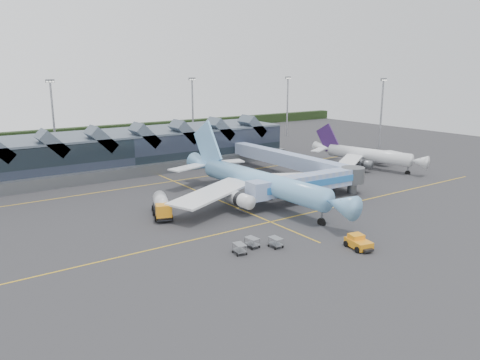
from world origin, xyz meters
TOP-DOWN VIEW (x-y plane):
  - ground at (0.00, 0.00)m, footprint 260.00×260.00m
  - taxi_stripes at (0.00, 10.00)m, footprint 120.00×60.00m
  - tree_line_far at (0.00, 110.00)m, footprint 260.00×4.00m
  - terminal at (-5.07, 47.35)m, footprint 90.00×22.25m
  - light_masts at (21.00, 62.80)m, footprint 132.40×42.56m
  - main_airliner at (5.20, 2.93)m, footprint 40.14×46.18m
  - regional_jet at (48.22, 13.15)m, footprint 28.74×31.85m
  - jet_bridge at (15.65, -2.52)m, footprint 27.85×5.40m
  - fuel_truck at (-13.50, 5.91)m, footprint 5.79×10.31m
  - pushback_tug at (3.03, -24.61)m, footprint 3.41×4.71m
  - baggage_carts at (-9.44, -16.53)m, footprint 7.31×4.08m

SIDE VIEW (x-z plane):
  - ground at x=0.00m, z-range 0.00..0.00m
  - taxi_stripes at x=0.00m, z-range 0.00..0.01m
  - baggage_carts at x=-9.44m, z-range 0.09..1.56m
  - pushback_tug at x=3.03m, z-range -0.10..1.84m
  - fuel_truck at x=-13.50m, z-range 0.21..3.71m
  - tree_line_far at x=0.00m, z-range 0.00..4.00m
  - regional_jet at x=48.22m, z-range -2.01..8.98m
  - jet_bridge at x=15.65m, z-range 0.93..6.57m
  - main_airliner at x=5.20m, z-range -3.06..11.78m
  - terminal at x=-5.07m, z-range -1.38..11.14m
  - light_masts at x=21.00m, z-range 1.26..23.71m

